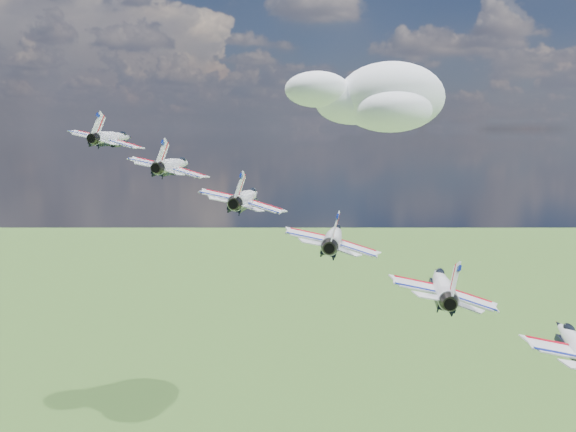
{
  "coord_description": "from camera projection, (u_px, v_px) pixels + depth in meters",
  "views": [
    {
      "loc": [
        -17.71,
        -66.8,
        152.59
      ],
      "look_at": [
        -8.86,
        3.03,
        143.04
      ],
      "focal_mm": 40.0,
      "sensor_mm": 36.0,
      "label": 1
    }
  ],
  "objects": [
    {
      "name": "jet_1",
      "position": [
        174.0,
        165.0,
        81.58
      ],
      "size": [
        13.56,
        16.26,
        6.35
      ],
      "primitive_type": null,
      "rotation": [
        0.0,
        0.24,
        -0.26
      ],
      "color": "white"
    },
    {
      "name": "jet_0",
      "position": [
        113.0,
        138.0,
        88.62
      ],
      "size": [
        13.56,
        16.26,
        6.35
      ],
      "primitive_type": null,
      "rotation": [
        0.0,
        0.24,
        -0.26
      ],
      "color": "white"
    },
    {
      "name": "jet_2",
      "position": [
        246.0,
        197.0,
        74.55
      ],
      "size": [
        13.56,
        16.26,
        6.35
      ],
      "primitive_type": null,
      "rotation": [
        0.0,
        0.24,
        -0.26
      ],
      "color": "white"
    },
    {
      "name": "cloud_far",
      "position": [
        361.0,
        101.0,
        272.21
      ],
      "size": [
        65.12,
        51.17,
        25.58
      ],
      "primitive_type": "ellipsoid",
      "color": "white"
    },
    {
      "name": "jet_4",
      "position": [
        442.0,
        285.0,
        60.47
      ],
      "size": [
        13.56,
        16.26,
        6.35
      ],
      "primitive_type": null,
      "rotation": [
        0.0,
        0.24,
        -0.26
      ],
      "color": "white"
    },
    {
      "name": "jet_3",
      "position": [
        334.0,
        237.0,
        67.51
      ],
      "size": [
        13.56,
        16.26,
        6.35
      ],
      "primitive_type": null,
      "rotation": [
        0.0,
        0.24,
        -0.26
      ],
      "color": "white"
    }
  ]
}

